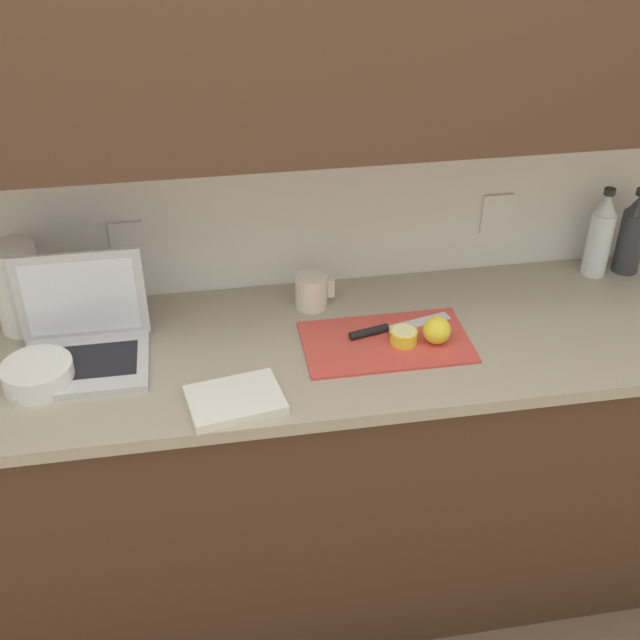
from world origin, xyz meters
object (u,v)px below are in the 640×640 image
at_px(knife, 383,330).
at_px(measuring_cup, 311,291).
at_px(bottle_green_soda, 600,236).
at_px(lemon_whole_beside, 437,330).
at_px(cutting_board, 386,342).
at_px(bottle_oil_tall, 632,234).
at_px(lemon_half_cut, 404,336).
at_px(laptop, 84,337).
at_px(paper_towel_roll, 18,288).
at_px(bowl_white, 38,374).

xyz_separation_m(knife, measuring_cup, (-0.16, 0.17, 0.03)).
bearing_deg(bottle_green_soda, lemon_whole_beside, -153.73).
distance_m(knife, bottle_green_soda, 0.74).
bearing_deg(cutting_board, bottle_oil_tall, 17.78).
distance_m(cutting_board, lemon_half_cut, 0.05).
bearing_deg(lemon_whole_beside, laptop, 174.03).
height_order(laptop, lemon_whole_beside, laptop).
xyz_separation_m(cutting_board, knife, (0.00, 0.04, 0.01)).
relative_size(bottle_green_soda, bottle_oil_tall, 1.03).
bearing_deg(measuring_cup, bottle_oil_tall, 2.54).
bearing_deg(lemon_half_cut, bottle_green_soda, 22.37).
bearing_deg(lemon_half_cut, paper_towel_roll, 165.60).
height_order(bottle_oil_tall, paper_towel_roll, bottle_oil_tall).
xyz_separation_m(bottle_green_soda, measuring_cup, (-0.87, -0.04, -0.08)).
bearing_deg(laptop, lemon_whole_beside, -6.14).
xyz_separation_m(laptop, cutting_board, (0.77, -0.07, -0.06)).
height_order(knife, bottle_green_soda, bottle_green_soda).
height_order(bowl_white, paper_towel_roll, paper_towel_roll).
relative_size(laptop, bottle_green_soda, 1.18).
bearing_deg(measuring_cup, lemon_half_cut, -47.77).
relative_size(knife, lemon_half_cut, 4.16).
distance_m(bottle_green_soda, measuring_cup, 0.87).
distance_m(laptop, lemon_half_cut, 0.82).
xyz_separation_m(lemon_half_cut, bottle_oil_tall, (0.76, 0.27, 0.09)).
xyz_separation_m(bottle_oil_tall, paper_towel_roll, (-1.74, -0.02, 0.00)).
bearing_deg(laptop, bowl_white, -137.77).
height_order(laptop, knife, laptop).
xyz_separation_m(bottle_oil_tall, measuring_cup, (-0.97, -0.04, -0.07)).
xyz_separation_m(knife, bottle_oil_tall, (0.80, 0.22, 0.10)).
bearing_deg(lemon_half_cut, lemon_whole_beside, -8.27).
distance_m(measuring_cup, paper_towel_roll, 0.78).
relative_size(laptop, bowl_white, 1.88).
relative_size(laptop, measuring_cup, 2.92).
distance_m(lemon_half_cut, measuring_cup, 0.31).
relative_size(measuring_cup, paper_towel_roll, 0.45).
height_order(knife, lemon_half_cut, lemon_half_cut).
distance_m(lemon_half_cut, bottle_green_soda, 0.72).
height_order(knife, lemon_whole_beside, lemon_whole_beside).
bearing_deg(bottle_oil_tall, knife, -164.89).
xyz_separation_m(bottle_green_soda, paper_towel_roll, (-1.64, -0.02, -0.00)).
height_order(measuring_cup, bowl_white, measuring_cup).
xyz_separation_m(measuring_cup, paper_towel_roll, (-0.78, 0.02, 0.07)).
bearing_deg(cutting_board, bottle_green_soda, 20.15).
height_order(cutting_board, bottle_green_soda, bottle_green_soda).
bearing_deg(measuring_cup, lemon_whole_beside, -39.50).
relative_size(bowl_white, paper_towel_roll, 0.70).
bearing_deg(bottle_oil_tall, paper_towel_roll, -179.41).
bearing_deg(lemon_half_cut, bowl_white, -179.03).
relative_size(measuring_cup, bowl_white, 0.65).
bearing_deg(paper_towel_roll, measuring_cup, -1.84).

